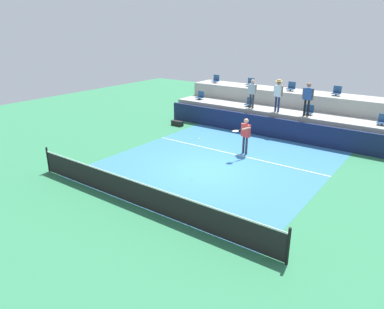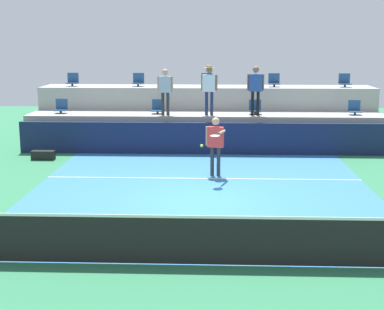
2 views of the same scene
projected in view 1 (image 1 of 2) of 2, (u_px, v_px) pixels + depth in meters
name	position (u px, v px, depth m)	size (l,w,h in m)	color
ground_plane	(206.00, 170.00, 14.99)	(40.00, 40.00, 0.00)	#2D754C
court_inner_paint	(218.00, 163.00, 15.75)	(9.00, 10.00, 0.01)	teal
court_service_line	(234.00, 154.00, 16.81)	(9.00, 0.06, 0.00)	white
tennis_net	(139.00, 193.00, 11.79)	(10.48, 0.08, 1.07)	black
sponsor_backboard	(267.00, 127.00, 19.35)	(13.00, 0.16, 1.10)	#141E42
seating_tier_lower	(277.00, 121.00, 20.32)	(13.00, 1.80, 1.25)	#9E9E99
seating_tier_upper	(290.00, 108.00, 21.54)	(13.00, 1.80, 2.10)	#9E9E99
stadium_chair_lower_far_left	(200.00, 96.00, 22.94)	(0.44, 0.40, 0.52)	#2D2D33
stadium_chair_lower_left	(250.00, 103.00, 20.96)	(0.44, 0.40, 0.52)	#2D2D33
stadium_chair_lower_right	(309.00, 111.00, 18.99)	(0.44, 0.40, 0.52)	#2D2D33
stadium_chair_lower_far_right	(383.00, 120.00, 17.00)	(0.44, 0.40, 0.52)	#2D2D33
stadium_chair_upper_far_left	(216.00, 80.00, 24.00)	(0.44, 0.40, 0.52)	#2D2D33
stadium_chair_upper_left	(250.00, 83.00, 22.55)	(0.44, 0.40, 0.52)	#2D2D33
stadium_chair_upper_center	(291.00, 87.00, 21.05)	(0.44, 0.40, 0.52)	#2D2D33
stadium_chair_upper_right	(337.00, 92.00, 19.60)	(0.44, 0.40, 0.52)	#2D2D33
tennis_player	(245.00, 133.00, 16.53)	(0.58, 1.30, 1.72)	#2D2D33
spectator_leaning_on_rail	(252.00, 91.00, 20.23)	(0.58, 0.24, 1.64)	#2D2D33
spectator_with_hat	(278.00, 92.00, 19.32)	(0.60, 0.49, 1.77)	navy
spectator_in_white	(308.00, 96.00, 18.42)	(0.61, 0.24, 1.75)	black
tennis_ball	(199.00, 139.00, 14.06)	(0.07, 0.07, 0.07)	#CCE033
equipment_bag	(177.00, 123.00, 21.57)	(0.76, 0.28, 0.30)	black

